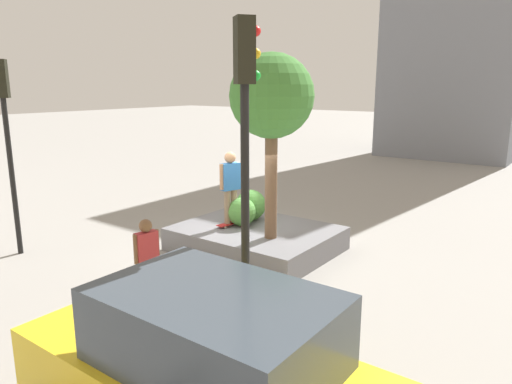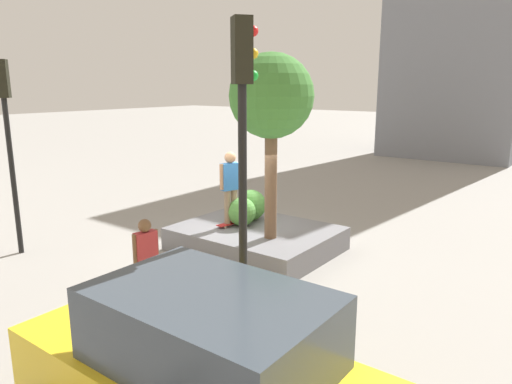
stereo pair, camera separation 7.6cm
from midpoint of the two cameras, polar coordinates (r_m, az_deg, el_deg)
The scene contains 11 objects.
ground_plane at distance 11.98m, azimuth -1.61°, elevation -6.80°, with size 120.00×120.00×0.00m, color gray.
planter_ledge at distance 11.82m, azimuth -0.19°, elevation -5.60°, with size 3.70×2.87×0.57m, color slate.
plaza_tree at distance 10.47m, azimuth 1.67°, elevation 11.12°, with size 1.85×1.85×4.13m.
boxwood_shrub at distance 11.83m, azimuth -1.90°, elevation -2.38°, with size 0.71×0.71×0.71m, color #4C8C3D.
hedge_clump at distance 12.33m, azimuth -0.80°, elevation -1.55°, with size 0.79×0.79×0.79m, color #4C8C3D.
skateboard at distance 11.91m, azimuth -3.21°, elevation -3.77°, with size 0.33×0.82×0.07m.
skateboarder at distance 11.66m, azimuth -3.28°, elevation 1.16°, with size 0.32×0.59×1.78m.
taxi_cab at distance 5.39m, azimuth -6.55°, elevation -21.01°, with size 4.32×2.03×2.01m.
traffic_light_corner at distance 12.43m, azimuth -27.90°, elevation 7.14°, with size 0.37×0.37×4.56m.
traffic_light_median at distance 6.45m, azimuth -1.60°, elevation 6.39°, with size 0.37×0.37×4.86m.
passerby_with_bag at distance 9.20m, azimuth -13.17°, elevation -7.22°, with size 0.25×0.53×1.59m.
Camera 1 is at (-6.95, 8.90, 4.01)m, focal length 33.39 mm.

